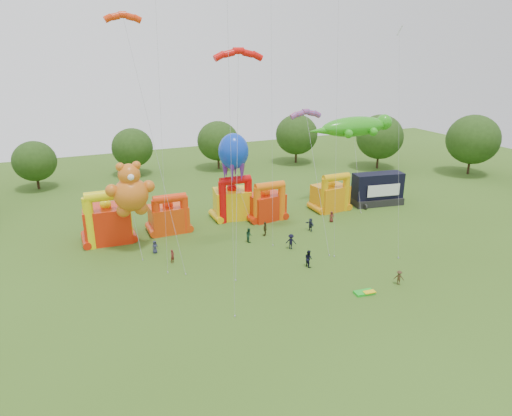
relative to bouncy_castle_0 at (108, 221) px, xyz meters
name	(u,v)px	position (x,y,z in m)	size (l,w,h in m)	color
ground	(339,320)	(16.82, -26.94, -2.69)	(160.00, 160.00, 0.00)	#365618
tree_ring	(328,257)	(15.62, -26.31, 3.57)	(125.28, 127.40, 12.07)	#352314
bouncy_castle_0	(108,221)	(0.00, 0.00, 0.00)	(5.91, 4.88, 7.12)	red
bouncy_castle_1	(169,216)	(7.80, 0.18, -0.58)	(4.84, 3.89, 5.53)	#D73D0B
bouncy_castle_2	(233,202)	(17.40, 1.60, -0.21)	(5.56, 4.75, 6.53)	#EDB70C
bouncy_castle_3	(266,204)	(21.64, -0.63, -0.49)	(5.47, 4.70, 5.78)	red
bouncy_castle_4	(331,195)	(32.25, -0.99, -0.44)	(5.21, 4.38, 5.91)	orange
stage_trailer	(378,189)	(40.30, -1.72, -0.26)	(8.16, 4.12, 5.05)	black
teddy_bear_kite	(131,194)	(2.66, -3.98, 4.40)	(5.69, 5.56, 11.04)	#CE6216
gecko_kite	(356,153)	(37.64, 0.91, 5.22)	(15.15, 9.72, 13.31)	#299E16
octopus_kite	(235,164)	(17.35, 0.11, 5.66)	(4.10, 4.10, 12.61)	#0D36C3
parafoil_kites	(201,157)	(9.52, -10.15, 9.56)	(24.34, 13.16, 27.46)	red
diamond_kites	(281,107)	(17.91, -12.32, 14.63)	(28.17, 19.51, 41.27)	red
folded_kite_bundle	(365,292)	(21.81, -23.93, -2.55)	(2.09, 1.25, 0.31)	green
spectator_0	(155,247)	(4.57, -5.91, -1.90)	(0.77, 0.50, 1.57)	#2A2D47
spectator_1	(173,256)	(5.88, -9.32, -1.88)	(0.59, 0.39, 1.61)	maroon
spectator_2	(249,235)	(16.18, -7.30, -1.77)	(0.90, 0.70, 1.85)	#173923
spectator_3	(291,241)	(20.05, -11.33, -1.73)	(1.24, 0.71, 1.92)	black
spectator_4	(265,229)	(18.90, -6.28, -1.73)	(1.12, 0.47, 1.92)	#383116
spectator_5	(310,225)	(25.17, -7.19, -1.80)	(1.65, 0.53, 1.78)	#23283B
spectator_6	(332,217)	(29.56, -5.53, -1.91)	(0.76, 0.50, 1.56)	#5D211A
spectator_7	(363,202)	(37.28, -2.23, -1.83)	(0.63, 0.41, 1.72)	#1C4724
spectator_8	(309,258)	(19.62, -16.37, -1.71)	(0.96, 0.75, 1.97)	black
spectator_9	(399,277)	(26.17, -23.72, -1.90)	(1.02, 0.58, 1.57)	#402D19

